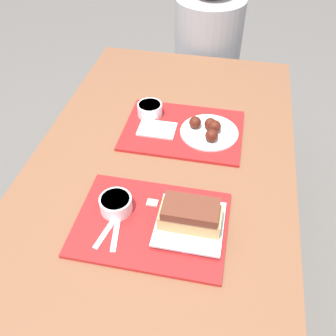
{
  "coord_description": "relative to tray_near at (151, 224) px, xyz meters",
  "views": [
    {
      "loc": [
        0.22,
        -0.87,
        1.7
      ],
      "look_at": [
        0.04,
        0.02,
        0.82
      ],
      "focal_mm": 40.0,
      "sensor_mm": 36.0,
      "label": 1
    }
  ],
  "objects": [
    {
      "name": "condiment_packet",
      "position": [
        -0.01,
        0.07,
        0.01
      ],
      "size": [
        0.04,
        0.03,
        0.01
      ],
      "color": "#A59E93",
      "rests_on": "tray_near"
    },
    {
      "name": "napkin_far",
      "position": [
        -0.08,
        0.44,
        0.01
      ],
      "size": [
        0.14,
        0.1,
        0.01
      ],
      "color": "white",
      "rests_on": "tray_far"
    },
    {
      "name": "plastic_knife_near",
      "position": [
        -0.1,
        -0.04,
        0.01
      ],
      "size": [
        0.04,
        0.17,
        0.0
      ],
      "color": "white",
      "rests_on": "tray_near"
    },
    {
      "name": "wings_plate_far",
      "position": [
        0.12,
        0.46,
        0.02
      ],
      "size": [
        0.22,
        0.22,
        0.06
      ],
      "color": "white",
      "rests_on": "tray_far"
    },
    {
      "name": "tray_near",
      "position": [
        0.0,
        0.0,
        0.0
      ],
      "size": [
        0.46,
        0.33,
        0.01
      ],
      "color": "red",
      "rests_on": "picnic_table"
    },
    {
      "name": "ground_plane",
      "position": [
        -0.03,
        0.19,
        -0.79
      ],
      "size": [
        12.0,
        12.0,
        0.0
      ],
      "primitive_type": "plane",
      "color": "#605B56"
    },
    {
      "name": "plastic_fork_near",
      "position": [
        -0.12,
        -0.04,
        0.01
      ],
      "size": [
        0.05,
        0.17,
        0.0
      ],
      "color": "white",
      "rests_on": "tray_near"
    },
    {
      "name": "bowl_coleslaw_far",
      "position": [
        -0.13,
        0.54,
        0.03
      ],
      "size": [
        0.1,
        0.1,
        0.05
      ],
      "color": "silver",
      "rests_on": "tray_far"
    },
    {
      "name": "picnic_table",
      "position": [
        -0.03,
        0.19,
        -0.09
      ],
      "size": [
        0.95,
        1.81,
        0.78
      ],
      "color": "brown",
      "rests_on": "ground_plane"
    },
    {
      "name": "bowl_coleslaw_near",
      "position": [
        -0.12,
        0.03,
        0.03
      ],
      "size": [
        0.1,
        0.1,
        0.05
      ],
      "color": "silver",
      "rests_on": "tray_near"
    },
    {
      "name": "brisket_sandwich_plate",
      "position": [
        0.12,
        0.01,
        0.05
      ],
      "size": [
        0.2,
        0.2,
        0.09
      ],
      "color": "white",
      "rests_on": "tray_near"
    },
    {
      "name": "person_seated_across",
      "position": [
        0.01,
        1.32,
        -0.02
      ],
      "size": [
        0.37,
        0.37,
        0.73
      ],
      "color": "#9E9EA3",
      "rests_on": "picnic_bench_far"
    },
    {
      "name": "tray_far",
      "position": [
        0.02,
        0.47,
        0.0
      ],
      "size": [
        0.46,
        0.33,
        0.01
      ],
      "color": "red",
      "rests_on": "picnic_table"
    },
    {
      "name": "picnic_bench_far",
      "position": [
        -0.03,
        1.32,
        -0.39
      ],
      "size": [
        0.9,
        0.28,
        0.47
      ],
      "color": "brown",
      "rests_on": "ground_plane"
    }
  ]
}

